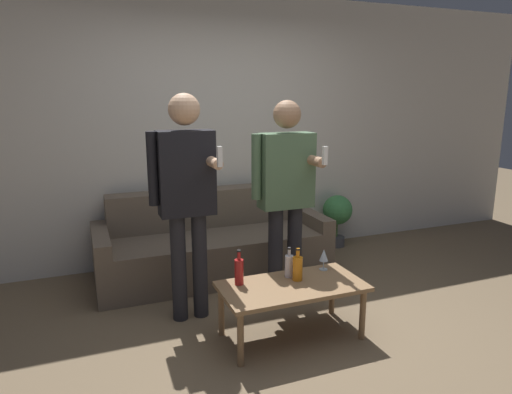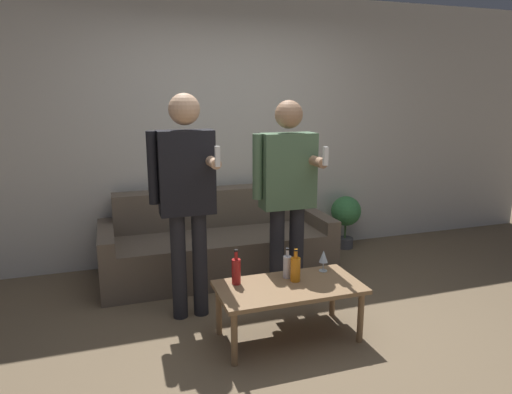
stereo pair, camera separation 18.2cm
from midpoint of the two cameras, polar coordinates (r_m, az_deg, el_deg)
name	(u,v)px [view 1 (the left image)]	position (r m, az deg, el deg)	size (l,w,h in m)	color
ground_plane	(297,343)	(3.38, 3.57, -17.79)	(16.00, 16.00, 0.00)	#756047
wall_back	(215,130)	(4.77, -6.23, 8.28)	(8.00, 0.06, 2.70)	silver
couch	(212,245)	(4.48, -6.67, -5.97)	(2.18, 0.85, 0.79)	#6B5B4C
coffee_table	(292,291)	(3.29, 2.88, -11.61)	(1.02, 0.52, 0.40)	#8E6B47
bottle_orange	(289,265)	(3.37, 2.59, -8.54)	(0.06, 0.06, 0.23)	silver
bottle_green	(239,271)	(3.24, -3.76, -9.22)	(0.06, 0.06, 0.25)	#B21E1E
bottle_dark	(298,268)	(3.31, 3.64, -8.82)	(0.07, 0.07, 0.24)	orange
wine_glass_near	(324,256)	(3.52, 7.00, -7.32)	(0.07, 0.07, 0.16)	silver
person_standing_left	(186,190)	(3.42, -10.23, 0.92)	(0.49, 0.44, 1.72)	#232328
person_standing_right	(285,187)	(3.71, 2.31, 1.31)	(0.52, 0.43, 1.67)	#232328
potted_plant	(337,213)	(5.25, 9.17, -1.98)	(0.33, 0.33, 0.60)	#4C4C51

